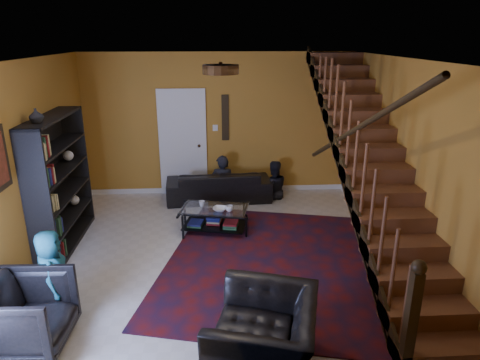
% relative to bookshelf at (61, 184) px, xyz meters
% --- Properties ---
extents(floor, '(5.50, 5.50, 0.00)m').
position_rel_bookshelf_xyz_m(floor, '(2.40, -0.60, -0.96)').
color(floor, beige).
rests_on(floor, ground).
extents(room, '(5.50, 5.50, 5.50)m').
position_rel_bookshelf_xyz_m(room, '(1.07, 0.73, -0.91)').
color(room, '#A37124').
rests_on(room, ground).
extents(staircase, '(0.95, 5.02, 3.18)m').
position_rel_bookshelf_xyz_m(staircase, '(4.53, -0.60, 0.43)').
color(staircase, brown).
rests_on(staircase, floor).
extents(bookshelf, '(0.35, 1.80, 2.00)m').
position_rel_bookshelf_xyz_m(bookshelf, '(0.00, 0.00, 0.00)').
color(bookshelf, black).
rests_on(bookshelf, floor).
extents(door, '(0.82, 0.05, 2.05)m').
position_rel_bookshelf_xyz_m(door, '(1.70, 2.12, 0.06)').
color(door, silver).
rests_on(door, floor).
extents(wall_hanging, '(0.14, 0.03, 0.90)m').
position_rel_bookshelf_xyz_m(wall_hanging, '(2.55, 2.13, 0.59)').
color(wall_hanging, black).
rests_on(wall_hanging, room).
extents(ceiling_fixture, '(0.40, 0.40, 0.10)m').
position_rel_bookshelf_xyz_m(ceiling_fixture, '(2.40, -1.40, 1.78)').
color(ceiling_fixture, '#3F2814').
rests_on(ceiling_fixture, room).
extents(rug, '(3.88, 4.21, 0.02)m').
position_rel_bookshelf_xyz_m(rug, '(3.21, -0.88, -0.96)').
color(rug, '#4F0E0E').
rests_on(rug, floor).
extents(sofa, '(2.07, 0.91, 0.59)m').
position_rel_bookshelf_xyz_m(sofa, '(2.40, 1.70, -0.67)').
color(sofa, black).
rests_on(sofa, floor).
extents(armchair_left, '(0.88, 0.86, 0.77)m').
position_rel_bookshelf_xyz_m(armchair_left, '(0.35, -2.40, -0.58)').
color(armchair_left, black).
rests_on(armchair_left, floor).
extents(armchair_right, '(1.23, 1.33, 0.72)m').
position_rel_bookshelf_xyz_m(armchair_right, '(2.75, -2.85, -0.60)').
color(armchair_right, black).
rests_on(armchair_right, floor).
extents(person_adult_a, '(0.50, 0.34, 1.34)m').
position_rel_bookshelf_xyz_m(person_adult_a, '(2.47, 1.75, -0.75)').
color(person_adult_a, black).
rests_on(person_adult_a, sofa).
extents(person_adult_b, '(0.63, 0.51, 1.21)m').
position_rel_bookshelf_xyz_m(person_adult_b, '(3.49, 1.75, -0.81)').
color(person_adult_b, black).
rests_on(person_adult_b, sofa).
extents(person_child, '(0.44, 0.58, 1.07)m').
position_rel_bookshelf_xyz_m(person_child, '(0.45, -1.86, -0.43)').
color(person_child, '#195862').
rests_on(person_child, armchair_left).
extents(coffee_table, '(1.18, 0.83, 0.41)m').
position_rel_bookshelf_xyz_m(coffee_table, '(2.30, 0.26, -0.73)').
color(coffee_table, black).
rests_on(coffee_table, floor).
extents(cup_a, '(0.13, 0.13, 0.10)m').
position_rel_bookshelf_xyz_m(cup_a, '(2.55, 0.11, -0.51)').
color(cup_a, '#999999').
rests_on(cup_a, coffee_table).
extents(cup_b, '(0.12, 0.12, 0.09)m').
position_rel_bookshelf_xyz_m(cup_b, '(2.10, 0.36, -0.51)').
color(cup_b, '#999999').
rests_on(cup_b, coffee_table).
extents(bowl, '(0.27, 0.27, 0.05)m').
position_rel_bookshelf_xyz_m(bowl, '(2.39, 0.15, -0.53)').
color(bowl, '#999999').
rests_on(bowl, coffee_table).
extents(vase, '(0.18, 0.18, 0.19)m').
position_rel_bookshelf_xyz_m(vase, '(-0.00, -0.50, 1.13)').
color(vase, '#999999').
rests_on(vase, bookshelf).
extents(popcorn_bucket, '(0.14, 0.14, 0.16)m').
position_rel_bookshelf_xyz_m(popcorn_bucket, '(0.30, -2.57, -0.87)').
color(popcorn_bucket, red).
rests_on(popcorn_bucket, rug).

